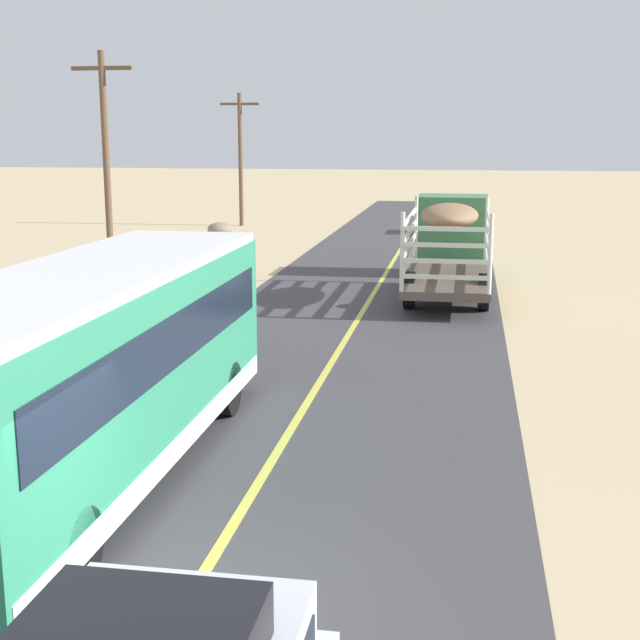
{
  "coord_description": "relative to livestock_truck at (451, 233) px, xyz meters",
  "views": [
    {
      "loc": [
        2.95,
        -8.31,
        5.14
      ],
      "look_at": [
        0.0,
        9.26,
        1.35
      ],
      "focal_mm": 49.4,
      "sensor_mm": 36.0,
      "label": 1
    }
  ],
  "objects": [
    {
      "name": "ground_plane",
      "position": [
        -2.4,
        -22.1,
        -1.79
      ],
      "size": [
        240.0,
        240.0,
        0.0
      ],
      "primitive_type": "plane",
      "color": "#CCB284"
    },
    {
      "name": "road_surface",
      "position": [
        -2.4,
        -22.1,
        -1.78
      ],
      "size": [
        8.0,
        120.0,
        0.02
      ],
      "primitive_type": "cube",
      "color": "#423F44",
      "rests_on": "ground"
    },
    {
      "name": "road_centre_line",
      "position": [
        -2.4,
        -22.1,
        -1.77
      ],
      "size": [
        0.16,
        117.6,
        0.0
      ],
      "primitive_type": "cube",
      "color": "#D8CC4C",
      "rests_on": "road_surface"
    },
    {
      "name": "livestock_truck",
      "position": [
        0.0,
        0.0,
        0.0
      ],
      "size": [
        2.53,
        9.7,
        3.02
      ],
      "color": "#3F7F4C",
      "rests_on": "road_surface"
    },
    {
      "name": "bus",
      "position": [
        -4.82,
        -18.54,
        -0.04
      ],
      "size": [
        2.54,
        10.0,
        3.21
      ],
      "color": "#2D8C66",
      "rests_on": "road_surface"
    },
    {
      "name": "car_far",
      "position": [
        -0.21,
        16.04,
        -1.1
      ],
      "size": [
        1.8,
        4.4,
        1.46
      ],
      "color": "#B2261E",
      "rests_on": "road_surface"
    },
    {
      "name": "power_pole_mid",
      "position": [
        -12.12,
        -0.55,
        2.47
      ],
      "size": [
        2.2,
        0.24,
        7.94
      ],
      "color": "brown",
      "rests_on": "ground"
    },
    {
      "name": "power_pole_far",
      "position": [
        -12.12,
        18.18,
        2.16
      ],
      "size": [
        2.2,
        0.24,
        7.33
      ],
      "color": "brown",
      "rests_on": "ground"
    },
    {
      "name": "boulder_near_shoulder",
      "position": [
        -11.9,
        12.9,
        -1.44
      ],
      "size": [
        1.25,
        1.4,
        0.71
      ],
      "primitive_type": "ellipsoid",
      "color": "#84705B",
      "rests_on": "ground"
    }
  ]
}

